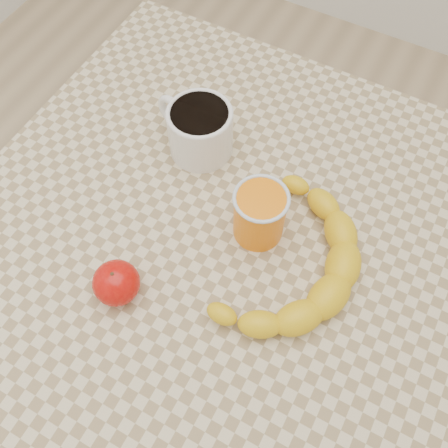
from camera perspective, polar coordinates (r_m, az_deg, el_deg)
The scene contains 6 objects.
ground at distance 1.46m, azimuth -0.00°, elevation -15.09°, with size 3.00×3.00×0.00m, color tan.
table at distance 0.83m, azimuth -0.00°, elevation -3.60°, with size 0.80×0.80×0.75m.
coffee_mug at distance 0.81m, azimuth -2.89°, elevation 10.87°, with size 0.15×0.13×0.09m.
orange_juice_glass at distance 0.72m, azimuth 4.09°, elevation 1.14°, with size 0.08×0.08×0.09m.
apple at distance 0.70m, azimuth -12.20°, elevation -6.59°, with size 0.09×0.09×0.06m.
banana at distance 0.71m, azimuth 7.55°, elevation -4.35°, with size 0.27×0.35×0.05m, color yellow, non-canonical shape.
Camera 1 is at (0.17, -0.32, 1.41)m, focal length 40.00 mm.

